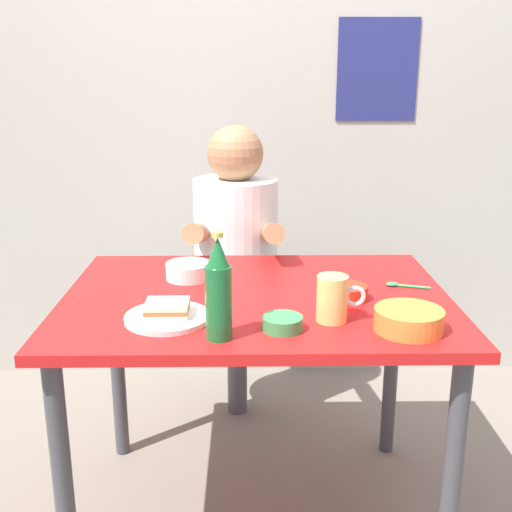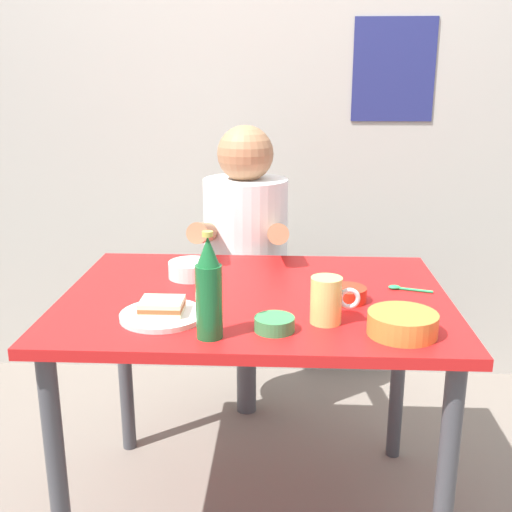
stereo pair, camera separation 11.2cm
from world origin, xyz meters
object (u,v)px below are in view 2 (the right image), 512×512
(person_seated, at_px, (246,233))
(dining_table, at_px, (255,324))
(stool, at_px, (246,332))
(sauce_bowl_chili, at_px, (347,294))
(plate_orange, at_px, (162,315))
(beer_bottle, at_px, (209,290))
(beer_mug, at_px, (327,300))
(sandwich, at_px, (162,306))

(person_seated, bearing_deg, dining_table, -83.69)
(stool, xyz_separation_m, sauce_bowl_chili, (0.33, -0.67, 0.41))
(dining_table, bearing_deg, plate_orange, -140.38)
(plate_orange, height_order, beer_bottle, beer_bottle)
(dining_table, height_order, person_seated, person_seated)
(beer_mug, bearing_deg, stool, 107.40)
(stool, distance_m, beer_mug, 0.98)
(sauce_bowl_chili, bearing_deg, dining_table, 170.45)
(dining_table, relative_size, beer_mug, 8.73)
(dining_table, height_order, beer_mug, beer_mug)
(person_seated, bearing_deg, sauce_bowl_chili, -63.83)
(person_seated, distance_m, beer_bottle, 0.93)
(stool, bearing_deg, sauce_bowl_chili, -64.21)
(stool, bearing_deg, plate_orange, -101.20)
(stool, bearing_deg, dining_table, -83.80)
(dining_table, bearing_deg, person_seated, 96.31)
(plate_orange, relative_size, beer_bottle, 0.84)
(dining_table, distance_m, beer_mug, 0.32)
(plate_orange, bearing_deg, stool, 78.80)
(stool, relative_size, plate_orange, 2.05)
(sandwich, xyz_separation_m, sauce_bowl_chili, (0.49, 0.15, -0.01))
(stool, distance_m, sauce_bowl_chili, 0.85)
(dining_table, distance_m, plate_orange, 0.32)
(person_seated, xyz_separation_m, sandwich, (-0.16, -0.81, 0.01))
(dining_table, xyz_separation_m, sandwich, (-0.23, -0.19, 0.13))
(beer_bottle, height_order, sauce_bowl_chili, beer_bottle)
(person_seated, height_order, plate_orange, person_seated)
(person_seated, xyz_separation_m, beer_bottle, (-0.02, -0.93, 0.09))
(dining_table, xyz_separation_m, beer_mug, (0.19, -0.20, 0.15))
(sandwich, bearing_deg, sauce_bowl_chili, 16.88)
(beer_bottle, xyz_separation_m, sauce_bowl_chili, (0.35, 0.26, -0.10))
(beer_mug, xyz_separation_m, beer_bottle, (-0.29, -0.11, 0.06))
(person_seated, distance_m, plate_orange, 0.83)
(sauce_bowl_chili, bearing_deg, beer_mug, -112.28)
(stool, bearing_deg, beer_bottle, -91.52)
(plate_orange, relative_size, sandwich, 2.00)
(person_seated, xyz_separation_m, sauce_bowl_chili, (0.33, -0.66, -0.00))
(stool, bearing_deg, person_seated, -90.00)
(sauce_bowl_chili, bearing_deg, beer_bottle, -142.98)
(plate_orange, xyz_separation_m, beer_mug, (0.42, -0.01, 0.05))
(dining_table, bearing_deg, sauce_bowl_chili, -9.55)
(sandwich, bearing_deg, plate_orange, -135.00)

